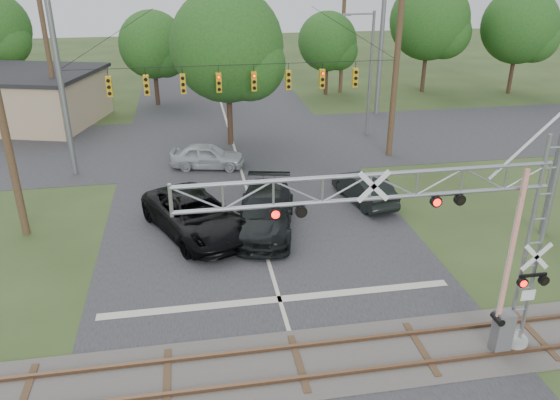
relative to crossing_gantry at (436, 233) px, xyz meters
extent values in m
cube|color=#28282A|center=(-3.81, 8.36, -4.42)|extent=(14.00, 90.00, 0.02)
cube|color=#28282A|center=(-3.81, 22.36, -4.42)|extent=(90.00, 12.00, 0.02)
cube|color=#4B4641|center=(-3.81, 0.36, -4.41)|extent=(90.00, 3.20, 0.05)
cube|color=brown|center=(-3.81, -0.36, -4.34)|extent=(90.00, 0.12, 0.14)
cube|color=brown|center=(-3.81, 1.08, -4.34)|extent=(90.00, 0.12, 0.14)
cylinder|color=gray|center=(3.19, 0.06, -4.28)|extent=(0.89, 0.89, 0.30)
cube|color=silver|center=(3.14, -0.24, -2.30)|extent=(0.45, 0.03, 0.35)
cube|color=#5F5F61|center=(2.60, -0.14, -3.69)|extent=(0.55, 0.45, 1.49)
cube|color=red|center=(2.35, -0.14, -0.67)|extent=(0.14, 0.09, 4.96)
cylinder|color=slate|center=(-13.31, 18.36, 1.32)|extent=(0.32, 0.32, 11.50)
cylinder|color=#3D2E1C|center=(5.69, 18.36, 1.32)|extent=(0.36, 0.36, 11.50)
cylinder|color=black|center=(-3.81, 18.36, 1.49)|extent=(19.00, 0.03, 0.03)
cube|color=#CC9A0E|center=(-10.81, 18.36, 0.54)|extent=(0.30, 0.30, 1.10)
cube|color=#CC9A0E|center=(-8.81, 18.36, 0.54)|extent=(0.30, 0.30, 1.10)
cube|color=#CC9A0E|center=(-6.81, 18.36, 0.54)|extent=(0.30, 0.30, 1.10)
cube|color=#CC9A0E|center=(-4.81, 18.36, 0.54)|extent=(0.30, 0.30, 1.10)
cube|color=#CC9A0E|center=(-2.81, 18.36, 0.54)|extent=(0.30, 0.30, 1.10)
cube|color=#CC9A0E|center=(-0.81, 18.36, 0.54)|extent=(0.30, 0.30, 1.10)
cube|color=#CC9A0E|center=(1.19, 18.36, 0.54)|extent=(0.30, 0.30, 1.10)
cube|color=#CC9A0E|center=(3.19, 18.36, 0.54)|extent=(0.30, 0.30, 1.10)
imported|color=black|center=(-6.62, 9.70, -3.53)|extent=(5.39, 7.14, 1.80)
imported|color=black|center=(-3.49, 9.53, -3.55)|extent=(3.71, 6.48, 1.77)
imported|color=#AAAFB2|center=(-5.69, 18.06, -3.70)|extent=(4.59, 2.60, 1.47)
imported|color=black|center=(1.93, 11.78, -3.70)|extent=(2.38, 4.67, 1.47)
cylinder|color=slate|center=(5.61, 22.65, -0.28)|extent=(0.18, 0.18, 8.31)
cylinder|color=slate|center=(4.68, 22.65, 3.70)|extent=(1.85, 0.11, 0.11)
cube|color=#5F5F61|center=(3.76, 22.65, 3.65)|extent=(0.55, 0.23, 0.14)
cylinder|color=#3D2E1C|center=(-15.69, 27.13, 2.27)|extent=(0.34, 0.34, 13.40)
cylinder|color=slate|center=(8.10, 27.83, 1.89)|extent=(0.34, 0.34, 12.64)
cylinder|color=#3D2E1C|center=(-14.25, 10.97, 1.28)|extent=(0.34, 0.34, 11.42)
cylinder|color=#3D2E1C|center=(7.33, 35.65, 1.49)|extent=(0.34, 0.34, 11.84)
cylinder|color=#352318|center=(-22.70, 39.56, -2.39)|extent=(0.36, 0.36, 4.09)
cylinder|color=#352318|center=(-9.10, 33.92, -2.68)|extent=(0.36, 0.36, 3.51)
sphere|color=#164F18|center=(-9.10, 33.92, 0.52)|extent=(5.43, 5.43, 5.43)
cylinder|color=#352318|center=(-3.96, 22.24, -2.15)|extent=(0.36, 0.36, 4.57)
sphere|color=#164F18|center=(-3.96, 22.24, 2.01)|extent=(7.07, 7.07, 7.07)
cylinder|color=#352318|center=(5.81, 35.13, -2.77)|extent=(0.36, 0.36, 3.32)
sphere|color=#164F18|center=(5.81, 35.13, 0.25)|extent=(5.13, 5.13, 5.13)
cylinder|color=#352318|center=(14.89, 34.68, -2.18)|extent=(0.36, 0.36, 4.50)
sphere|color=#164F18|center=(14.89, 34.68, 1.91)|extent=(6.96, 6.96, 6.96)
cylinder|color=#352318|center=(22.39, 32.66, -2.32)|extent=(0.36, 0.36, 4.22)
sphere|color=#164F18|center=(22.39, 32.66, 1.51)|extent=(6.51, 6.51, 6.51)
camera|label=1|loc=(-6.64, -12.65, 7.11)|focal=35.00mm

